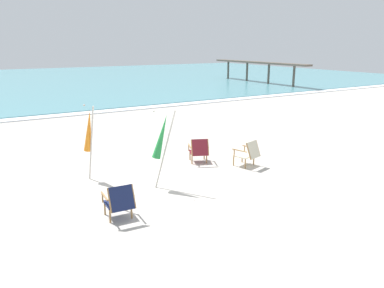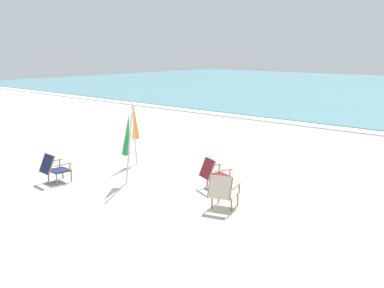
{
  "view_description": "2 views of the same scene",
  "coord_description": "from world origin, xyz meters",
  "px_view_note": "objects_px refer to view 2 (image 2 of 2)",
  "views": [
    {
      "loc": [
        -4.23,
        -8.59,
        3.64
      ],
      "look_at": [
        1.35,
        0.65,
        0.75
      ],
      "focal_mm": 35.0,
      "sensor_mm": 36.0,
      "label": 1
    },
    {
      "loc": [
        8.76,
        -7.78,
        3.57
      ],
      "look_at": [
        0.4,
        1.67,
        0.87
      ],
      "focal_mm": 42.0,
      "sensor_mm": 36.0,
      "label": 2
    }
  ],
  "objects_px": {
    "beach_chair_back_left": "(214,173)",
    "beach_chair_back_right": "(54,168)",
    "umbrella_furled_orange": "(135,121)",
    "umbrella_furled_green": "(127,135)",
    "beach_chair_front_left": "(223,191)"
  },
  "relations": [
    {
      "from": "umbrella_furled_green",
      "to": "umbrella_furled_orange",
      "type": "bearing_deg",
      "value": 133.51
    },
    {
      "from": "beach_chair_back_right",
      "to": "umbrella_furled_green",
      "type": "xyz_separation_m",
      "value": [
        1.63,
        1.23,
        0.92
      ]
    },
    {
      "from": "umbrella_furled_orange",
      "to": "umbrella_furled_green",
      "type": "xyz_separation_m",
      "value": [
        1.42,
        -1.5,
        -0.03
      ]
    },
    {
      "from": "beach_chair_back_right",
      "to": "beach_chair_front_left",
      "type": "relative_size",
      "value": 0.98
    },
    {
      "from": "umbrella_furled_orange",
      "to": "umbrella_furled_green",
      "type": "bearing_deg",
      "value": -46.49
    },
    {
      "from": "beach_chair_back_right",
      "to": "umbrella_furled_orange",
      "type": "relative_size",
      "value": 0.38
    },
    {
      "from": "beach_chair_front_left",
      "to": "umbrella_furled_green",
      "type": "bearing_deg",
      "value": -176.58
    },
    {
      "from": "beach_chair_front_left",
      "to": "umbrella_furled_orange",
      "type": "height_order",
      "value": "umbrella_furled_orange"
    },
    {
      "from": "beach_chair_back_left",
      "to": "beach_chair_back_right",
      "type": "relative_size",
      "value": 1.08
    },
    {
      "from": "beach_chair_back_right",
      "to": "umbrella_furled_orange",
      "type": "distance_m",
      "value": 2.89
    },
    {
      "from": "beach_chair_back_left",
      "to": "umbrella_furled_green",
      "type": "xyz_separation_m",
      "value": [
        -1.9,
        -1.23,
        0.92
      ]
    },
    {
      "from": "beach_chair_back_left",
      "to": "umbrella_furled_orange",
      "type": "xyz_separation_m",
      "value": [
        -3.33,
        0.27,
        0.95
      ]
    },
    {
      "from": "beach_chair_back_left",
      "to": "umbrella_furled_orange",
      "type": "distance_m",
      "value": 3.47
    },
    {
      "from": "beach_chair_back_right",
      "to": "beach_chair_back_left",
      "type": "bearing_deg",
      "value": 34.78
    },
    {
      "from": "beach_chair_front_left",
      "to": "umbrella_furled_orange",
      "type": "relative_size",
      "value": 0.39
    }
  ]
}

